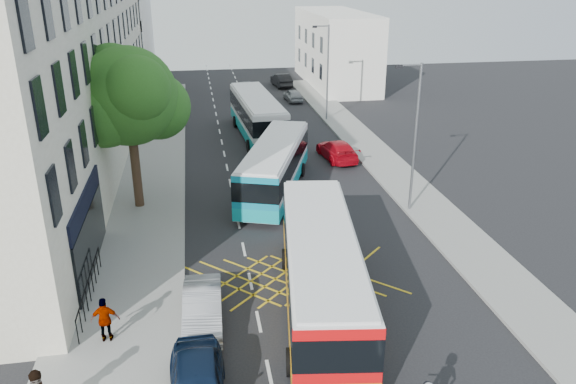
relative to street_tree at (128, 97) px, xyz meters
name	(u,v)px	position (x,y,z in m)	size (l,w,h in m)	color
ground	(361,363)	(8.51, -14.97, -6.29)	(120.00, 120.00, 0.00)	black
pavement_left	(140,206)	(0.01, 0.03, -6.22)	(5.00, 70.00, 0.15)	gray
pavement_right	(410,189)	(16.01, 0.03, -6.22)	(3.00, 70.00, 0.15)	gray
terrace_main	(55,62)	(-5.49, 9.52, 0.46)	(8.30, 45.00, 13.50)	beige
terrace_far	(113,37)	(-5.49, 40.03, -1.29)	(8.00, 20.00, 10.00)	silver
building_right	(335,49)	(19.51, 33.03, -2.29)	(6.00, 18.00, 8.00)	silver
street_tree	(128,97)	(0.00, 0.00, 0.00)	(6.30, 5.70, 8.80)	#382619
lamp_near	(414,131)	(14.71, -2.97, -1.68)	(1.45, 0.15, 8.00)	slate
lamp_far	(327,68)	(14.71, 17.03, -1.68)	(1.45, 0.15, 8.00)	slate
railings	(89,289)	(-1.19, -9.67, -5.57)	(0.08, 5.60, 1.14)	black
bus_near	(321,270)	(7.85, -11.45, -4.57)	(4.27, 11.88, 3.27)	silver
bus_mid	(275,167)	(7.88, 1.17, -4.70)	(5.88, 10.95, 3.02)	silver
bus_far	(257,115)	(8.23, 13.07, -4.57)	(3.43, 11.78, 3.27)	silver
parked_car_silver	(203,308)	(3.23, -11.69, -5.61)	(1.44, 4.13, 1.36)	#939499
red_hatchback	(337,150)	(13.07, 6.47, -5.61)	(1.90, 4.67, 1.36)	#BC0816
distant_car_grey	(247,89)	(8.95, 29.02, -5.66)	(2.08, 4.51, 1.25)	#3E4246
distant_car_silver	(293,95)	(13.25, 25.05, -5.68)	(1.44, 3.59, 1.22)	#939699
distant_car_dark	(281,80)	(13.24, 32.52, -5.57)	(1.54, 4.41, 1.45)	black
pedestrian_far	(105,320)	(-0.20, -12.38, -5.28)	(1.01, 0.42, 1.73)	gray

